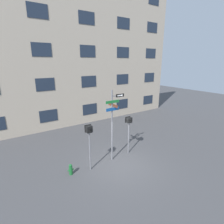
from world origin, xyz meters
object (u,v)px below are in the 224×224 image
(pedestrian_signal_right, at_px, (129,125))
(fire_hydrant, at_px, (71,169))
(street_sign_pole, at_px, (113,120))
(pedestrian_signal_left, at_px, (89,136))

(pedestrian_signal_right, xyz_separation_m, fire_hydrant, (-4.05, -0.08, -1.68))
(street_sign_pole, relative_size, pedestrian_signal_left, 1.64)
(fire_hydrant, bearing_deg, pedestrian_signal_right, 1.17)
(pedestrian_signal_right, bearing_deg, pedestrian_signal_left, -174.85)
(pedestrian_signal_left, xyz_separation_m, fire_hydrant, (-1.10, 0.18, -1.78))
(street_sign_pole, bearing_deg, fire_hydrant, 179.78)
(pedestrian_signal_left, relative_size, fire_hydrant, 4.28)
(pedestrian_signal_left, relative_size, pedestrian_signal_right, 1.06)
(street_sign_pole, height_order, pedestrian_signal_left, street_sign_pole)
(pedestrian_signal_right, relative_size, fire_hydrant, 4.05)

